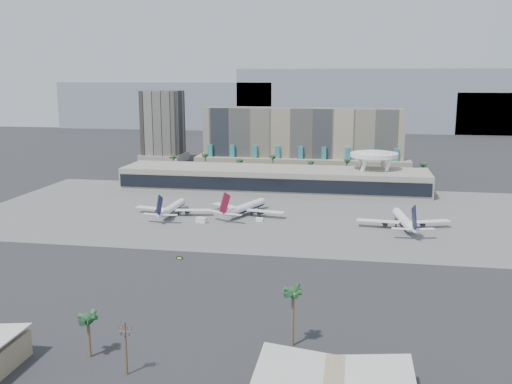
% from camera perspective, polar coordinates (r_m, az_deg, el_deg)
% --- Properties ---
extents(ground, '(900.00, 900.00, 0.00)m').
position_cam_1_polar(ground, '(215.53, -2.44, -5.38)').
color(ground, '#232326').
rests_on(ground, ground).
extents(apron_pad, '(260.00, 130.00, 0.06)m').
position_cam_1_polar(apron_pad, '(267.61, 0.07, -1.99)').
color(apron_pad, '#5B5B59').
rests_on(apron_pad, ground).
extents(mountain_ridge, '(680.00, 60.00, 70.00)m').
position_cam_1_polar(mountain_ridge, '(672.32, 8.58, 8.65)').
color(mountain_ridge, gray).
rests_on(mountain_ridge, ground).
extents(hotel, '(140.00, 30.00, 42.00)m').
position_cam_1_polar(hotel, '(380.09, 4.65, 4.59)').
color(hotel, gray).
rests_on(hotel, ground).
extents(office_tower, '(30.00, 30.00, 52.00)m').
position_cam_1_polar(office_tower, '(426.71, -9.26, 6.07)').
color(office_tower, black).
rests_on(office_tower, ground).
extents(terminal, '(170.00, 32.50, 14.50)m').
position_cam_1_polar(terminal, '(319.31, 1.75, 1.42)').
color(terminal, '#A09A8D').
rests_on(terminal, ground).
extents(saucer_structure, '(26.00, 26.00, 21.89)m').
position_cam_1_polar(saucer_structure, '(320.57, 11.72, 3.38)').
color(saucer_structure, white).
rests_on(saucer_structure, ground).
extents(palm_row, '(157.80, 2.80, 13.10)m').
position_cam_1_polar(palm_row, '(352.24, 3.70, 3.01)').
color(palm_row, brown).
rests_on(palm_row, ground).
extents(utility_pole, '(3.20, 0.85, 12.00)m').
position_cam_1_polar(utility_pole, '(127.80, -12.92, -14.58)').
color(utility_pole, '#4C3826').
rests_on(utility_pole, ground).
extents(airliner_left, '(36.39, 37.47, 12.93)m').
position_cam_1_polar(airliner_left, '(263.52, -8.39, -1.61)').
color(airliner_left, white).
rests_on(airliner_left, ground).
extents(airliner_centre, '(36.20, 37.35, 13.60)m').
position_cam_1_polar(airliner_centre, '(261.13, -1.08, -1.57)').
color(airliner_centre, white).
rests_on(airliner_centre, ground).
extents(airliner_right, '(39.02, 40.40, 13.99)m').
position_cam_1_polar(airliner_right, '(246.03, 14.59, -2.75)').
color(airliner_right, white).
rests_on(airliner_right, ground).
extents(service_vehicle_a, '(5.31, 3.77, 2.35)m').
position_cam_1_polar(service_vehicle_a, '(248.89, -5.47, -2.82)').
color(service_vehicle_a, silver).
rests_on(service_vehicle_a, ground).
extents(service_vehicle_b, '(3.16, 1.92, 1.58)m').
position_cam_1_polar(service_vehicle_b, '(250.25, 0.34, -2.77)').
color(service_vehicle_b, white).
rests_on(service_vehicle_b, ground).
extents(taxiway_sign, '(2.23, 0.71, 1.01)m').
position_cam_1_polar(taxiway_sign, '(201.47, -7.66, -6.55)').
color(taxiway_sign, black).
rests_on(taxiway_sign, ground).
extents(near_palm_a, '(6.00, 6.00, 10.69)m').
position_cam_1_polar(near_palm_a, '(136.94, -16.44, -12.59)').
color(near_palm_a, brown).
rests_on(near_palm_a, ground).
extents(near_palm_b, '(6.00, 6.00, 14.90)m').
position_cam_1_polar(near_palm_b, '(135.23, 3.72, -10.54)').
color(near_palm_b, brown).
rests_on(near_palm_b, ground).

